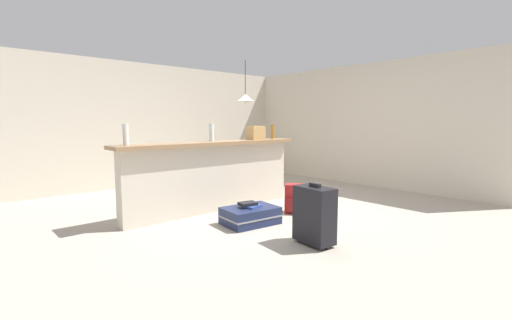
{
  "coord_description": "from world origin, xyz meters",
  "views": [
    {
      "loc": [
        -3.52,
        -3.94,
        1.32
      ],
      "look_at": [
        0.04,
        0.05,
        0.74
      ],
      "focal_mm": 24.71,
      "sensor_mm": 36.0,
      "label": 1
    }
  ],
  "objects_px": {
    "grocery_bag": "(256,133)",
    "dining_table": "(246,155)",
    "book_stack": "(250,205)",
    "dining_chair_near_partition": "(263,165)",
    "suitcase_upright_black": "(314,215)",
    "pendant_lamp": "(245,98)",
    "bottle_amber": "(272,132)",
    "backpack_red": "(295,199)",
    "suitcase_flat_navy": "(250,215)",
    "bottle_white": "(126,135)",
    "bottle_clear": "(211,133)"
  },
  "relations": [
    {
      "from": "suitcase_upright_black",
      "to": "book_stack",
      "type": "relative_size",
      "value": 2.31
    },
    {
      "from": "bottle_amber",
      "to": "backpack_red",
      "type": "xyz_separation_m",
      "value": [
        -0.48,
        -0.96,
        -0.95
      ]
    },
    {
      "from": "backpack_red",
      "to": "book_stack",
      "type": "bearing_deg",
      "value": 179.04
    },
    {
      "from": "bottle_white",
      "to": "grocery_bag",
      "type": "xyz_separation_m",
      "value": [
        2.11,
        -0.07,
        -0.02
      ]
    },
    {
      "from": "dining_chair_near_partition",
      "to": "backpack_red",
      "type": "height_order",
      "value": "dining_chair_near_partition"
    },
    {
      "from": "suitcase_flat_navy",
      "to": "grocery_bag",
      "type": "bearing_deg",
      "value": 44.97
    },
    {
      "from": "pendant_lamp",
      "to": "backpack_red",
      "type": "bearing_deg",
      "value": -109.94
    },
    {
      "from": "pendant_lamp",
      "to": "backpack_red",
      "type": "height_order",
      "value": "pendant_lamp"
    },
    {
      "from": "suitcase_flat_navy",
      "to": "book_stack",
      "type": "distance_m",
      "value": 0.14
    },
    {
      "from": "dining_chair_near_partition",
      "to": "suitcase_flat_navy",
      "type": "xyz_separation_m",
      "value": [
        -1.58,
        -1.45,
        -0.41
      ]
    },
    {
      "from": "grocery_bag",
      "to": "suitcase_flat_navy",
      "type": "height_order",
      "value": "grocery_bag"
    },
    {
      "from": "suitcase_flat_navy",
      "to": "suitcase_upright_black",
      "type": "distance_m",
      "value": 1.06
    },
    {
      "from": "dining_table",
      "to": "bottle_amber",
      "type": "bearing_deg",
      "value": -105.29
    },
    {
      "from": "grocery_bag",
      "to": "dining_table",
      "type": "height_order",
      "value": "grocery_bag"
    },
    {
      "from": "pendant_lamp",
      "to": "book_stack",
      "type": "height_order",
      "value": "pendant_lamp"
    },
    {
      "from": "bottle_amber",
      "to": "pendant_lamp",
      "type": "relative_size",
      "value": 0.29
    },
    {
      "from": "bottle_white",
      "to": "suitcase_upright_black",
      "type": "distance_m",
      "value": 2.49
    },
    {
      "from": "dining_table",
      "to": "suitcase_upright_black",
      "type": "bearing_deg",
      "value": -117.71
    },
    {
      "from": "dining_table",
      "to": "book_stack",
      "type": "relative_size",
      "value": 3.79
    },
    {
      "from": "grocery_bag",
      "to": "suitcase_upright_black",
      "type": "xyz_separation_m",
      "value": [
        -0.88,
        -1.93,
        -0.81
      ]
    },
    {
      "from": "bottle_white",
      "to": "backpack_red",
      "type": "relative_size",
      "value": 0.63
    },
    {
      "from": "bottle_white",
      "to": "grocery_bag",
      "type": "relative_size",
      "value": 1.01
    },
    {
      "from": "dining_chair_near_partition",
      "to": "suitcase_upright_black",
      "type": "bearing_deg",
      "value": -122.15
    },
    {
      "from": "bottle_clear",
      "to": "suitcase_upright_black",
      "type": "distance_m",
      "value": 2.14
    },
    {
      "from": "bottle_amber",
      "to": "bottle_white",
      "type": "bearing_deg",
      "value": 179.68
    },
    {
      "from": "grocery_bag",
      "to": "suitcase_flat_navy",
      "type": "xyz_separation_m",
      "value": [
        -0.89,
        -0.89,
        -1.03
      ]
    },
    {
      "from": "suitcase_upright_black",
      "to": "backpack_red",
      "type": "bearing_deg",
      "value": 51.08
    },
    {
      "from": "dining_chair_near_partition",
      "to": "suitcase_upright_black",
      "type": "height_order",
      "value": "dining_chair_near_partition"
    },
    {
      "from": "bottle_amber",
      "to": "grocery_bag",
      "type": "height_order",
      "value": "bottle_amber"
    },
    {
      "from": "grocery_bag",
      "to": "book_stack",
      "type": "distance_m",
      "value": 1.55
    },
    {
      "from": "bottle_white",
      "to": "bottle_amber",
      "type": "relative_size",
      "value": 1.1
    },
    {
      "from": "bottle_clear",
      "to": "suitcase_flat_navy",
      "type": "distance_m",
      "value": 1.41
    },
    {
      "from": "pendant_lamp",
      "to": "dining_chair_near_partition",
      "type": "bearing_deg",
      "value": -86.73
    },
    {
      "from": "book_stack",
      "to": "pendant_lamp",
      "type": "bearing_deg",
      "value": 51.16
    },
    {
      "from": "bottle_white",
      "to": "bottle_clear",
      "type": "relative_size",
      "value": 1.01
    },
    {
      "from": "grocery_bag",
      "to": "backpack_red",
      "type": "height_order",
      "value": "grocery_bag"
    },
    {
      "from": "bottle_white",
      "to": "suitcase_upright_black",
      "type": "height_order",
      "value": "bottle_white"
    },
    {
      "from": "bottle_amber",
      "to": "dining_chair_near_partition",
      "type": "xyz_separation_m",
      "value": [
        0.26,
        0.51,
        -0.63
      ]
    },
    {
      "from": "pendant_lamp",
      "to": "bottle_white",
      "type": "bearing_deg",
      "value": -160.45
    },
    {
      "from": "bottle_white",
      "to": "bottle_clear",
      "type": "height_order",
      "value": "bottle_white"
    },
    {
      "from": "book_stack",
      "to": "bottle_clear",
      "type": "bearing_deg",
      "value": 86.2
    },
    {
      "from": "bottle_amber",
      "to": "suitcase_flat_navy",
      "type": "height_order",
      "value": "bottle_amber"
    },
    {
      "from": "dining_chair_near_partition",
      "to": "grocery_bag",
      "type": "bearing_deg",
      "value": -140.62
    },
    {
      "from": "bottle_amber",
      "to": "backpack_red",
      "type": "distance_m",
      "value": 1.43
    },
    {
      "from": "pendant_lamp",
      "to": "suitcase_flat_navy",
      "type": "relative_size",
      "value": 0.97
    },
    {
      "from": "suitcase_flat_navy",
      "to": "backpack_red",
      "type": "height_order",
      "value": "backpack_red"
    },
    {
      "from": "dining_chair_near_partition",
      "to": "pendant_lamp",
      "type": "height_order",
      "value": "pendant_lamp"
    },
    {
      "from": "dining_table",
      "to": "book_stack",
      "type": "distance_m",
      "value": 2.6
    },
    {
      "from": "dining_table",
      "to": "suitcase_flat_navy",
      "type": "bearing_deg",
      "value": -128.78
    },
    {
      "from": "pendant_lamp",
      "to": "grocery_bag",
      "type": "bearing_deg",
      "value": -122.0
    }
  ]
}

